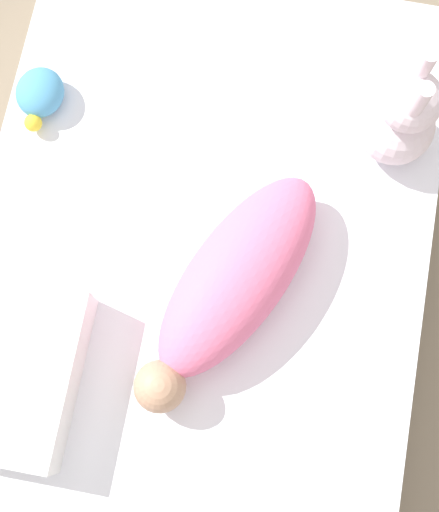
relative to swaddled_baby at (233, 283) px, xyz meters
name	(u,v)px	position (x,y,z in m)	size (l,w,h in m)	color
ground_plane	(203,258)	(-0.09, -0.08, -0.23)	(12.00, 12.00, 0.00)	#7A6B56
bed_mattress	(202,250)	(-0.09, -0.08, -0.15)	(1.30, 0.97, 0.16)	white
swaddled_baby	(233,283)	(0.00, 0.00, 0.00)	(0.56, 0.38, 0.14)	pink
bunny_plush	(401,118)	(-0.39, 0.28, 0.05)	(0.16, 0.16, 0.33)	silver
turtle_plush	(40,94)	(-0.34, -0.49, -0.04)	(0.15, 0.10, 0.07)	#4C99C6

